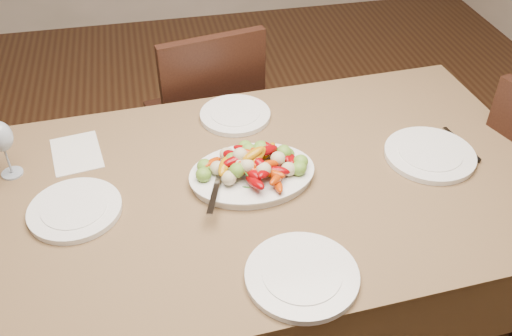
{
  "coord_description": "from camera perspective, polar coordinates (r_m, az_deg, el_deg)",
  "views": [
    {
      "loc": [
        -0.11,
        -1.21,
        1.89
      ],
      "look_at": [
        0.17,
        0.08,
        0.82
      ],
      "focal_mm": 40.0,
      "sensor_mm": 36.0,
      "label": 1
    }
  ],
  "objects": [
    {
      "name": "plate_right",
      "position": [
        1.92,
        16.98,
        1.27
      ],
      "size": [
        0.29,
        0.29,
        0.02
      ],
      "primitive_type": "cylinder",
      "color": "white",
      "rests_on": "dining_table"
    },
    {
      "name": "wine_glass",
      "position": [
        1.87,
        -23.93,
        1.87
      ],
      "size": [
        0.08,
        0.08,
        0.2
      ],
      "primitive_type": null,
      "color": "#8C99A5",
      "rests_on": "dining_table"
    },
    {
      "name": "dining_table",
      "position": [
        2.01,
        -0.0,
        -9.81
      ],
      "size": [
        1.89,
        1.14,
        0.76
      ],
      "primitive_type": "cube",
      "rotation": [
        0.0,
        0.0,
        0.05
      ],
      "color": "brown",
      "rests_on": "ground"
    },
    {
      "name": "plate_near",
      "position": [
        1.48,
        4.61,
        -10.69
      ],
      "size": [
        0.29,
        0.29,
        0.02
      ],
      "primitive_type": "cylinder",
      "color": "white",
      "rests_on": "dining_table"
    },
    {
      "name": "plate_left",
      "position": [
        1.72,
        -17.65,
        -4.01
      ],
      "size": [
        0.27,
        0.27,
        0.02
      ],
      "primitive_type": "cylinder",
      "color": "white",
      "rests_on": "dining_table"
    },
    {
      "name": "table_knife",
      "position": [
        2.0,
        19.94,
        2.06
      ],
      "size": [
        0.04,
        0.2,
        0.01
      ],
      "primitive_type": null,
      "rotation": [
        0.0,
        0.0,
        0.14
      ],
      "color": "#9EA0A8",
      "rests_on": "dining_table"
    },
    {
      "name": "menu_card",
      "position": [
        1.95,
        -17.51,
        1.42
      ],
      "size": [
        0.18,
        0.23,
        0.0
      ],
      "primitive_type": "cube",
      "rotation": [
        0.0,
        0.0,
        0.15
      ],
      "color": "silver",
      "rests_on": "dining_table"
    },
    {
      "name": "chair_far",
      "position": [
        2.54,
        -5.41,
        5.01
      ],
      "size": [
        0.49,
        0.49,
        0.95
      ],
      "primitive_type": null,
      "rotation": [
        0.0,
        0.0,
        3.34
      ],
      "color": "black",
      "rests_on": "ground"
    },
    {
      "name": "serving_platter",
      "position": [
        1.75,
        -0.39,
        -0.79
      ],
      "size": [
        0.39,
        0.3,
        0.02
      ],
      "primitive_type": "ellipsoid",
      "rotation": [
        0.0,
        0.0,
        0.05
      ],
      "color": "white",
      "rests_on": "dining_table"
    },
    {
      "name": "roasted_vegetables",
      "position": [
        1.71,
        -0.39,
        0.67
      ],
      "size": [
        0.32,
        0.22,
        0.09
      ],
      "primitive_type": null,
      "rotation": [
        0.0,
        0.0,
        0.05
      ],
      "color": "#7B0205",
      "rests_on": "serving_platter"
    },
    {
      "name": "plate_far",
      "position": [
        2.02,
        -2.09,
        5.3
      ],
      "size": [
        0.25,
        0.25,
        0.02
      ],
      "primitive_type": "cylinder",
      "color": "white",
      "rests_on": "dining_table"
    },
    {
      "name": "serving_spoon",
      "position": [
        1.69,
        -2.2,
        -0.98
      ],
      "size": [
        0.29,
        0.14,
        0.03
      ],
      "primitive_type": null,
      "rotation": [
        0.0,
        0.0,
        -0.3
      ],
      "color": "#9EA0A8",
      "rests_on": "serving_platter"
    }
  ]
}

